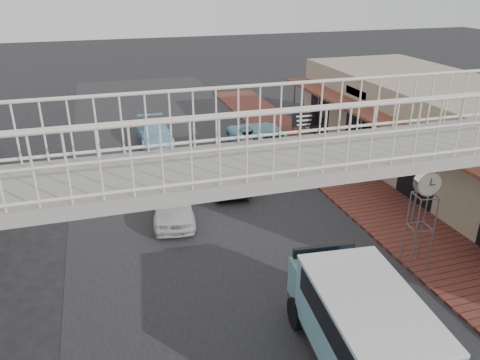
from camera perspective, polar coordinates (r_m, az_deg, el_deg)
ground at (r=14.47m, az=-0.37°, el=-11.12°), size 120.00×120.00×0.00m
road_strip at (r=14.47m, az=-0.37°, el=-11.11°), size 10.00×60.00×0.01m
sidewalk at (r=19.30m, az=15.78°, el=-2.48°), size 3.00×40.00×0.10m
shophouse_row at (r=21.96m, az=24.92°, el=4.88°), size 7.20×18.00×4.00m
footbridge at (r=9.59m, az=6.56°, el=-8.46°), size 16.40×2.40×6.34m
white_hatchback at (r=17.36m, az=-8.17°, el=-2.69°), size 1.96×3.83×1.25m
dark_sedan at (r=19.96m, az=-1.93°, el=1.40°), size 1.90×4.40×1.41m
angkot_curb at (r=23.70m, az=2.57°, el=5.16°), size 2.71×5.52×1.51m
angkot_far at (r=25.38m, az=-10.36°, el=5.66°), size 1.66×4.07×1.18m
angkot_van at (r=10.92m, az=14.58°, el=-16.20°), size 2.43×4.63×2.19m
motorcycle_near at (r=21.63m, az=7.88°, el=2.58°), size 1.86×1.28×0.93m
motorcycle_far at (r=21.90m, az=7.51°, el=3.16°), size 1.95×0.81×1.14m
street_clock at (r=14.45m, az=21.80°, el=-0.87°), size 0.78×0.67×3.10m
arrow_sign at (r=21.26m, az=9.78°, el=7.63°), size 1.75×1.11×2.99m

